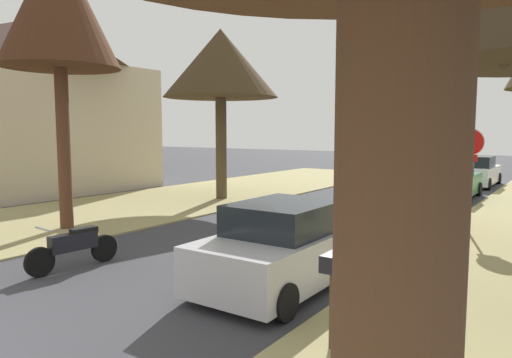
# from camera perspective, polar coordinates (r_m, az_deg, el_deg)

# --- Properties ---
(stop_sign_far) EXTENTS (0.81, 0.63, 2.93)m
(stop_sign_far) POSITION_cam_1_polar(r_m,az_deg,el_deg) (14.91, 24.28, 2.52)
(stop_sign_far) COLOR #9EA0A5
(stop_sign_far) RESTS_ON grass_verge_right
(street_tree_left_mid_a) EXTENTS (3.35, 3.35, 8.24)m
(street_tree_left_mid_a) POSITION_cam_1_polar(r_m,az_deg,el_deg) (15.15, -22.81, 18.85)
(street_tree_left_mid_a) COLOR brown
(street_tree_left_mid_a) RESTS_ON grass_verge_left
(street_tree_left_mid_b) EXTENTS (4.73, 4.73, 6.98)m
(street_tree_left_mid_b) POSITION_cam_1_polar(r_m,az_deg,el_deg) (19.95, -4.30, 13.62)
(street_tree_left_mid_b) COLOR #4F4029
(street_tree_left_mid_b) RESTS_ON grass_verge_left
(parked_sedan_silver) EXTENTS (1.96, 4.41, 1.57)m
(parked_sedan_silver) POSITION_cam_1_polar(r_m,az_deg,el_deg) (9.04, 4.08, -8.03)
(parked_sedan_silver) COLOR #BCBCC1
(parked_sedan_silver) RESTS_ON ground
(parked_sedan_red) EXTENTS (1.96, 4.41, 1.57)m
(parked_sedan_red) POSITION_cam_1_polar(r_m,az_deg,el_deg) (14.89, 17.18, -2.78)
(parked_sedan_red) COLOR red
(parked_sedan_red) RESTS_ON ground
(parked_sedan_green) EXTENTS (1.96, 4.41, 1.57)m
(parked_sedan_green) POSITION_cam_1_polar(r_m,az_deg,el_deg) (21.68, 22.33, -0.32)
(parked_sedan_green) COLOR #28663D
(parked_sedan_green) RESTS_ON ground
(parked_sedan_white) EXTENTS (1.96, 4.41, 1.57)m
(parked_sedan_white) POSITION_cam_1_polar(r_m,az_deg,el_deg) (27.36, 25.01, 0.76)
(parked_sedan_white) COLOR white
(parked_sedan_white) RESTS_ON ground
(parked_motorcycle) EXTENTS (0.60, 2.05, 0.97)m
(parked_motorcycle) POSITION_cam_1_polar(r_m,az_deg,el_deg) (10.69, -21.10, -7.56)
(parked_motorcycle) COLOR black
(parked_motorcycle) RESTS_ON ground
(house_backdrop_left) EXTENTS (7.55, 9.48, 8.21)m
(house_backdrop_left) POSITION_cam_1_polar(r_m,az_deg,el_deg) (25.13, -24.31, 8.41)
(house_backdrop_left) COLOR beige
(house_backdrop_left) RESTS_ON ground
(curbside_mailbox) EXTENTS (0.22, 0.44, 1.27)m
(curbside_mailbox) POSITION_cam_1_polar(r_m,az_deg,el_deg) (6.29, 9.38, -11.18)
(curbside_mailbox) COLOR brown
(curbside_mailbox) RESTS_ON grass_verge_right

